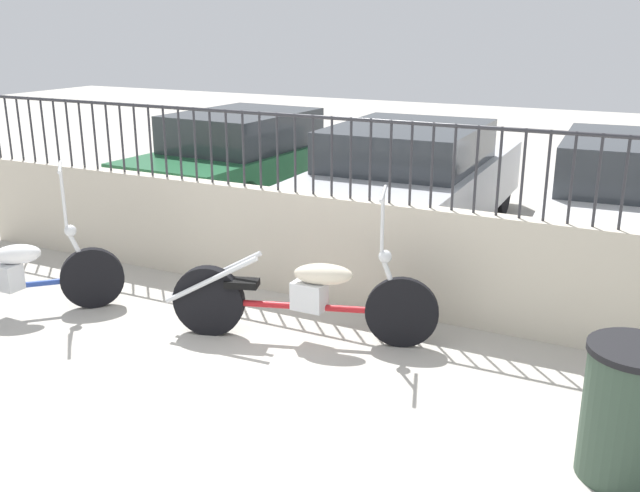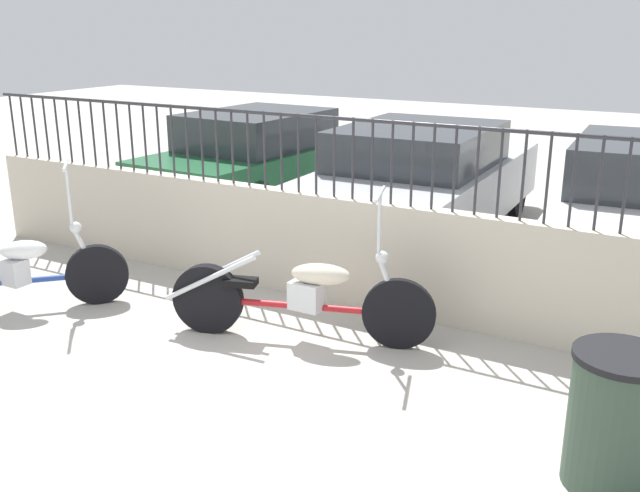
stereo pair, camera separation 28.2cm
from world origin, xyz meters
The scene contains 8 objects.
ground_plane centered at (0.00, 0.00, 0.00)m, with size 40.00×40.00×0.00m, color #ADA89E.
low_wall centered at (0.00, 2.39, 0.52)m, with size 8.92×0.18×1.04m.
fence_railing centered at (0.00, 2.39, 1.54)m, with size 8.92×0.04×0.75m.
motorcycle_red centered at (0.20, 1.40, 0.39)m, with size 2.25×0.91×1.33m.
trash_bin centered at (2.91, 0.60, 0.42)m, with size 0.56×0.56×0.84m.
car_green centered at (-2.76, 5.46, 0.68)m, with size 1.96×4.40×1.36m.
car_silver centered at (0.00, 4.90, 0.71)m, with size 1.98×4.48×1.41m.
car_white centered at (2.57, 5.41, 0.68)m, with size 2.08×4.48×1.36m.
Camera 1 is at (2.95, -3.50, 2.60)m, focal length 40.00 mm.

